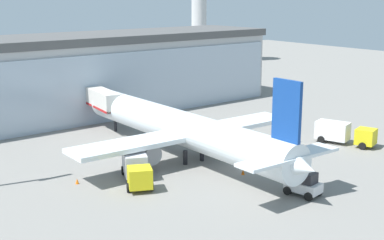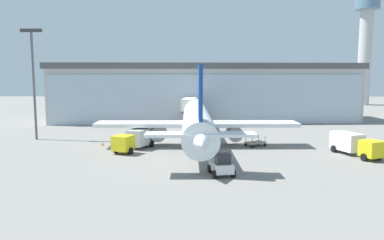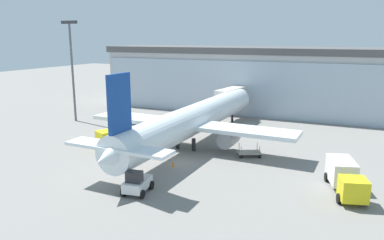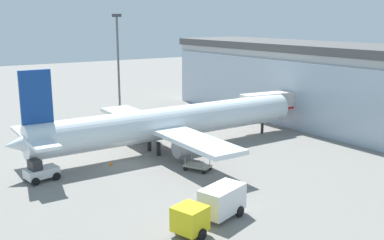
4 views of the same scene
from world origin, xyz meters
name	(u,v)px [view 2 (image 2 of 4)]	position (x,y,z in m)	size (l,w,h in m)	color
ground	(211,155)	(0.00, 0.00, 0.00)	(240.00, 240.00, 0.00)	gray
terminal_building	(205,92)	(0.01, 35.12, 6.13)	(65.56, 18.46, 12.26)	#B0B0B0
jet_bridge	(191,105)	(-2.91, 25.94, 4.17)	(3.37, 12.37, 5.54)	beige
control_tower	(366,39)	(52.16, 76.18, 21.14)	(7.85, 7.85, 34.85)	#BBBBBB
apron_light_mast	(33,74)	(-26.58, 10.79, 10.09)	(3.20, 0.40, 16.78)	#59595E
airplane	(197,120)	(-1.79, 6.85, 3.48)	(28.17, 39.12, 11.00)	white
catering_truck	(135,139)	(-10.00, 3.08, 1.47)	(4.88, 7.58, 2.65)	yellow
fuel_truck	(354,144)	(17.82, -0.12, 1.47)	(4.50, 7.62, 2.65)	yellow
baggage_cart	(255,143)	(6.48, 5.73, 0.50)	(3.22, 2.78, 1.50)	#9E998C
pushback_tug	(222,166)	(0.72, -9.42, 0.97)	(2.72, 3.50, 2.30)	silver
safety_cone_nose	(211,155)	(0.02, -1.62, 0.28)	(0.36, 0.36, 0.55)	orange
safety_cone_wingtip	(102,144)	(-15.11, 5.89, 0.28)	(0.36, 0.36, 0.55)	orange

